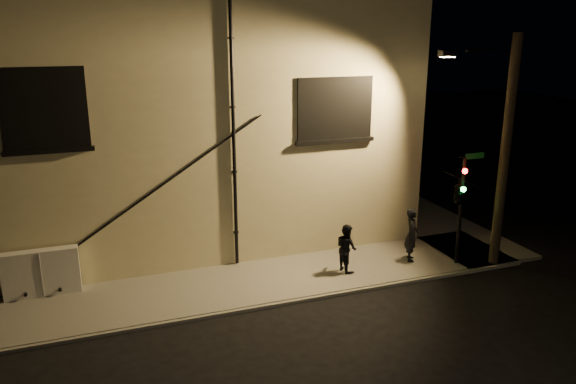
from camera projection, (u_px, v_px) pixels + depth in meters
name	position (u px, v px, depth m)	size (l,w,h in m)	color
ground	(324.00, 297.00, 16.22)	(90.00, 90.00, 0.00)	black
sidewalk	(306.00, 239.00, 20.56)	(21.00, 16.00, 0.12)	slate
building	(164.00, 109.00, 22.10)	(16.20, 12.23, 8.80)	beige
utility_cabinet	(41.00, 273.00, 15.91)	(2.07, 0.35, 1.36)	silver
pedestrian_a	(412.00, 235.00, 18.29)	(0.65, 0.42, 1.78)	black
pedestrian_b	(346.00, 248.00, 17.53)	(0.74, 0.58, 1.52)	black
traffic_signal	(459.00, 192.00, 17.47)	(1.24, 2.13, 3.63)	black
streetlamp_pole	(502.00, 149.00, 17.31)	(2.03, 1.39, 7.36)	black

